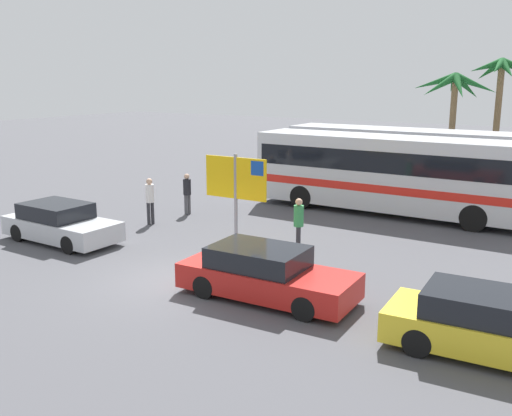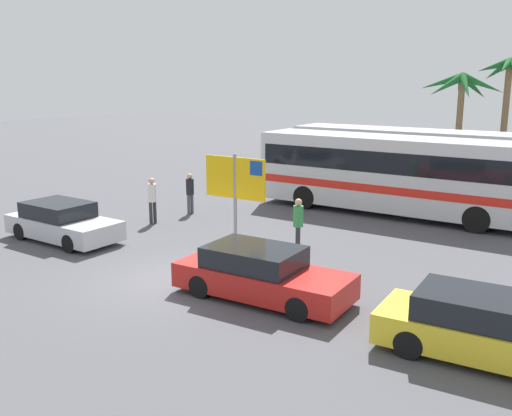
% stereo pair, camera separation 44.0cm
% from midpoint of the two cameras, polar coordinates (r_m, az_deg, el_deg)
% --- Properties ---
extents(ground, '(120.00, 120.00, 0.00)m').
position_cam_midpoint_polar(ground, '(16.16, -8.33, -7.15)').
color(ground, '#4C4C51').
extents(bus_front_coach, '(11.45, 2.44, 3.17)m').
position_cam_midpoint_polar(bus_front_coach, '(23.97, 12.83, 3.61)').
color(bus_front_coach, silver).
rests_on(bus_front_coach, ground).
extents(bus_rear_coach, '(11.45, 2.44, 3.17)m').
position_cam_midpoint_polar(bus_rear_coach, '(27.61, 14.51, 4.70)').
color(bus_rear_coach, silver).
rests_on(bus_rear_coach, ground).
extents(ferry_sign, '(2.20, 0.12, 3.20)m').
position_cam_midpoint_polar(ferry_sign, '(17.81, -2.62, 2.59)').
color(ferry_sign, gray).
rests_on(ferry_sign, ground).
extents(car_silver, '(4.29, 1.83, 1.32)m').
position_cam_midpoint_polar(car_silver, '(20.72, -19.48, -1.46)').
color(car_silver, '#B7BABF').
rests_on(car_silver, ground).
extents(car_yellow, '(4.27, 1.95, 1.32)m').
position_cam_midpoint_polar(car_yellow, '(12.52, 21.25, -10.85)').
color(car_yellow, yellow).
rests_on(car_yellow, ground).
extents(car_red, '(4.60, 1.95, 1.32)m').
position_cam_midpoint_polar(car_red, '(14.57, 0.05, -6.59)').
color(car_red, red).
rests_on(car_red, ground).
extents(pedestrian_crossing_lot, '(0.32, 0.32, 1.79)m').
position_cam_midpoint_polar(pedestrian_crossing_lot, '(22.16, -11.08, 1.06)').
color(pedestrian_crossing_lot, '#2D2D33').
rests_on(pedestrian_crossing_lot, ground).
extents(pedestrian_near_sign, '(0.32, 0.32, 1.76)m').
position_cam_midpoint_polar(pedestrian_near_sign, '(18.29, 3.58, -1.25)').
color(pedestrian_near_sign, '#2D2D33').
rests_on(pedestrian_near_sign, ground).
extents(pedestrian_by_bus, '(0.32, 0.32, 1.69)m').
position_cam_midpoint_polar(pedestrian_by_bus, '(23.59, -7.40, 1.74)').
color(pedestrian_by_bus, '#4C4C51').
rests_on(pedestrian_by_bus, ground).
extents(palm_tree_seaside, '(3.12, 3.27, 6.48)m').
position_cam_midpoint_polar(palm_tree_seaside, '(31.56, 22.79, 11.58)').
color(palm_tree_seaside, brown).
rests_on(palm_tree_seaside, ground).
extents(palm_tree_inland, '(4.17, 3.89, 5.78)m').
position_cam_midpoint_polar(palm_tree_inland, '(31.08, 18.74, 10.68)').
color(palm_tree_inland, brown).
rests_on(palm_tree_inland, ground).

